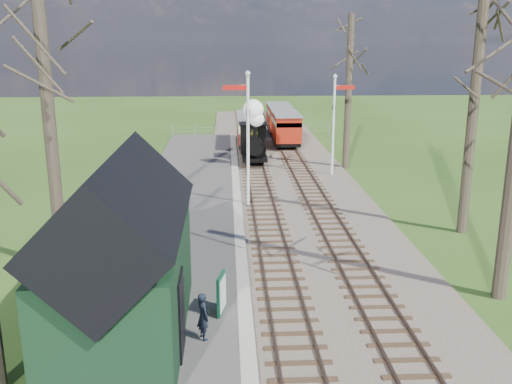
{
  "coord_description": "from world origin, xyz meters",
  "views": [
    {
      "loc": [
        -1.63,
        -9.43,
        7.54
      ],
      "look_at": [
        -0.5,
        12.72,
        1.6
      ],
      "focal_mm": 40.0,
      "sensor_mm": 36.0,
      "label": 1
    }
  ],
  "objects_px": {
    "red_carriage_b": "(279,118)",
    "sign_board": "(221,294)",
    "semaphore_far": "(335,117)",
    "red_carriage_a": "(286,128)",
    "station_shed": "(122,258)",
    "semaphore_near": "(246,130)",
    "coach": "(250,128)",
    "locomotive": "(254,135)",
    "bench": "(170,311)",
    "person": "(203,316)"
  },
  "relations": [
    {
      "from": "semaphore_far",
      "to": "locomotive",
      "type": "xyz_separation_m",
      "value": [
        -4.39,
        3.3,
        -1.5
      ]
    },
    {
      "from": "sign_board",
      "to": "person",
      "type": "distance_m",
      "value": 1.46
    },
    {
      "from": "station_shed",
      "to": "coach",
      "type": "bearing_deg",
      "value": 81.07
    },
    {
      "from": "locomotive",
      "to": "coach",
      "type": "distance_m",
      "value": 6.08
    },
    {
      "from": "red_carriage_b",
      "to": "sign_board",
      "type": "height_order",
      "value": "red_carriage_b"
    },
    {
      "from": "semaphore_far",
      "to": "person",
      "type": "xyz_separation_m",
      "value": [
        -6.67,
        -18.36,
        -2.53
      ]
    },
    {
      "from": "semaphore_near",
      "to": "red_carriage_a",
      "type": "distance_m",
      "value": 15.84
    },
    {
      "from": "semaphore_near",
      "to": "person",
      "type": "bearing_deg",
      "value": -97.06
    },
    {
      "from": "coach",
      "to": "bench",
      "type": "bearing_deg",
      "value": -96.86
    },
    {
      "from": "red_carriage_b",
      "to": "person",
      "type": "relative_size",
      "value": 3.74
    },
    {
      "from": "red_carriage_b",
      "to": "sign_board",
      "type": "bearing_deg",
      "value": -97.97
    },
    {
      "from": "station_shed",
      "to": "coach",
      "type": "height_order",
      "value": "station_shed"
    },
    {
      "from": "locomotive",
      "to": "red_carriage_a",
      "type": "height_order",
      "value": "locomotive"
    },
    {
      "from": "red_carriage_a",
      "to": "coach",
      "type": "bearing_deg",
      "value": 179.1
    },
    {
      "from": "bench",
      "to": "coach",
      "type": "bearing_deg",
      "value": 83.14
    },
    {
      "from": "red_carriage_a",
      "to": "sign_board",
      "type": "xyz_separation_m",
      "value": [
        -4.45,
        -26.28,
        -0.61
      ]
    },
    {
      "from": "station_shed",
      "to": "semaphore_far",
      "type": "relative_size",
      "value": 1.1
    },
    {
      "from": "sign_board",
      "to": "semaphore_near",
      "type": "bearing_deg",
      "value": 84.37
    },
    {
      "from": "locomotive",
      "to": "red_carriage_b",
      "type": "bearing_deg",
      "value": 77.22
    },
    {
      "from": "red_carriage_a",
      "to": "red_carriage_b",
      "type": "bearing_deg",
      "value": 90.0
    },
    {
      "from": "locomotive",
      "to": "station_shed",
      "type": "bearing_deg",
      "value": -101.38
    },
    {
      "from": "person",
      "to": "coach",
      "type": "bearing_deg",
      "value": -29.29
    },
    {
      "from": "bench",
      "to": "semaphore_near",
      "type": "bearing_deg",
      "value": 77.88
    },
    {
      "from": "semaphore_far",
      "to": "red_carriage_a",
      "type": "height_order",
      "value": "semaphore_far"
    },
    {
      "from": "semaphore_far",
      "to": "coach",
      "type": "height_order",
      "value": "semaphore_far"
    },
    {
      "from": "coach",
      "to": "bench",
      "type": "xyz_separation_m",
      "value": [
        -3.22,
        -26.79,
        -0.84
      ]
    },
    {
      "from": "locomotive",
      "to": "sign_board",
      "type": "distance_m",
      "value": 20.38
    },
    {
      "from": "semaphore_near",
      "to": "semaphore_far",
      "type": "height_order",
      "value": "semaphore_near"
    },
    {
      "from": "red_carriage_a",
      "to": "bench",
      "type": "xyz_separation_m",
      "value": [
        -5.82,
        -26.75,
        -0.84
      ]
    },
    {
      "from": "station_shed",
      "to": "locomotive",
      "type": "distance_m",
      "value": 21.73
    },
    {
      "from": "semaphore_near",
      "to": "red_carriage_a",
      "type": "height_order",
      "value": "semaphore_near"
    },
    {
      "from": "sign_board",
      "to": "red_carriage_b",
      "type": "bearing_deg",
      "value": 82.03
    },
    {
      "from": "sign_board",
      "to": "person",
      "type": "relative_size",
      "value": 0.92
    },
    {
      "from": "semaphore_far",
      "to": "red_carriage_a",
      "type": "relative_size",
      "value": 1.24
    },
    {
      "from": "sign_board",
      "to": "person",
      "type": "bearing_deg",
      "value": -107.89
    },
    {
      "from": "red_carriage_b",
      "to": "bench",
      "type": "xyz_separation_m",
      "value": [
        -5.82,
        -32.25,
        -0.84
      ]
    },
    {
      "from": "red_carriage_a",
      "to": "red_carriage_b",
      "type": "relative_size",
      "value": 1.0
    },
    {
      "from": "sign_board",
      "to": "station_shed",
      "type": "bearing_deg",
      "value": -157.12
    },
    {
      "from": "station_shed",
      "to": "semaphore_near",
      "type": "relative_size",
      "value": 1.01
    },
    {
      "from": "red_carriage_b",
      "to": "person",
      "type": "xyz_separation_m",
      "value": [
        -4.9,
        -33.17,
        -0.56
      ]
    },
    {
      "from": "bench",
      "to": "locomotive",
      "type": "bearing_deg",
      "value": 81.19
    },
    {
      "from": "semaphore_far",
      "to": "coach",
      "type": "bearing_deg",
      "value": 115.07
    },
    {
      "from": "station_shed",
      "to": "locomotive",
      "type": "relative_size",
      "value": 1.59
    },
    {
      "from": "person",
      "to": "sign_board",
      "type": "bearing_deg",
      "value": -42.44
    },
    {
      "from": "locomotive",
      "to": "bench",
      "type": "bearing_deg",
      "value": -98.81
    },
    {
      "from": "semaphore_near",
      "to": "red_carriage_a",
      "type": "relative_size",
      "value": 1.34
    },
    {
      "from": "coach",
      "to": "red_carriage_b",
      "type": "bearing_deg",
      "value": 64.53
    },
    {
      "from": "locomotive",
      "to": "sign_board",
      "type": "xyz_separation_m",
      "value": [
        -1.84,
        -20.26,
        -1.09
      ]
    },
    {
      "from": "semaphore_near",
      "to": "locomotive",
      "type": "height_order",
      "value": "semaphore_near"
    },
    {
      "from": "sign_board",
      "to": "semaphore_far",
      "type": "bearing_deg",
      "value": 69.86
    }
  ]
}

